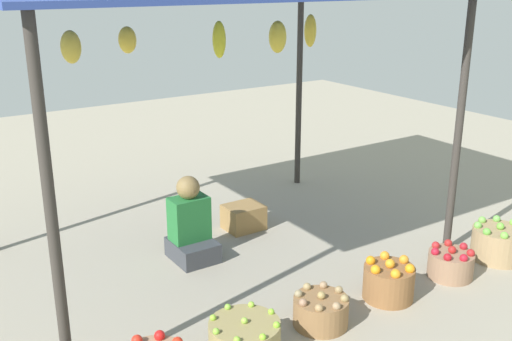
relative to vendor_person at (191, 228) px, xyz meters
name	(u,v)px	position (x,y,z in m)	size (l,w,h in m)	color
ground_plane	(221,250)	(0.30, -0.01, -0.30)	(14.00, 14.00, 0.00)	#9F9783
market_stall_structure	(216,10)	(0.30, 0.00, 1.88)	(3.85, 2.62, 2.33)	#38332D
vendor_person	(191,228)	(0.00, 0.00, 0.00)	(0.36, 0.44, 0.78)	#383A40
basket_limes	(245,341)	(-0.41, -1.55, -0.16)	(0.48, 0.48, 0.32)	#998852
basket_potatoes	(321,311)	(0.28, -1.51, -0.18)	(0.41, 0.41, 0.27)	olive
basket_oranges	(389,281)	(0.98, -1.50, -0.15)	(0.40, 0.40, 0.34)	brown
basket_red_apples	(451,264)	(1.68, -1.54, -0.18)	(0.38, 0.38, 0.28)	#967255
basket_green_apples	(498,243)	(2.32, -1.54, -0.15)	(0.47, 0.47, 0.35)	tan
wooden_crate_near_vendor	(244,217)	(0.75, 0.30, -0.17)	(0.37, 0.31, 0.25)	olive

